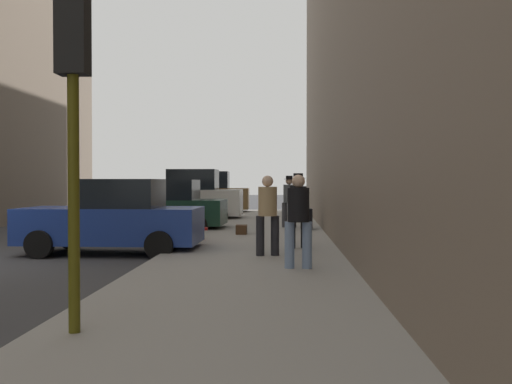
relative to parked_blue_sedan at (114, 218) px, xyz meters
name	(u,v)px	position (x,y,z in m)	size (l,w,h in m)	color
sidewalk	(249,263)	(3.35, -1.91, -0.77)	(4.00, 40.00, 0.15)	gray
parked_blue_sedan	(114,218)	(0.00, 0.00, 0.00)	(4.23, 2.11, 1.79)	navy
parked_dark_green_sedan	(164,207)	(0.00, 5.88, 0.00)	(4.26, 2.17, 1.79)	#193828
parked_white_van	(190,197)	(0.00, 11.18, 0.18)	(4.62, 2.10, 2.25)	silver
parked_bronze_suv	(206,195)	(0.00, 16.52, 0.18)	(4.64, 2.14, 2.25)	brown
fire_hydrant	(200,227)	(1.80, 1.88, -0.35)	(0.42, 0.22, 0.70)	red
traffic_light	(73,84)	(1.85, -7.55, 1.91)	(0.32, 0.32, 3.60)	#514C0F
pedestrian_with_beanie	(289,199)	(4.27, 6.21, 0.29)	(0.51, 0.42, 1.78)	#333338
pedestrian_in_tan_coat	(268,211)	(3.72, -1.27, 0.26)	(0.52, 0.46, 1.71)	black
pedestrian_in_jeans	(298,216)	(4.33, -3.03, 0.26)	(0.51, 0.41, 1.71)	#728CB2
pedestrian_with_fedora	(298,207)	(4.41, 0.11, 0.29)	(0.53, 0.50, 1.78)	black
rolling_suitcase	(306,219)	(4.83, 5.52, -0.36)	(0.38, 0.57, 1.04)	black
duffel_bag	(241,229)	(2.81, 3.60, -0.56)	(0.32, 0.44, 0.28)	#472D19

